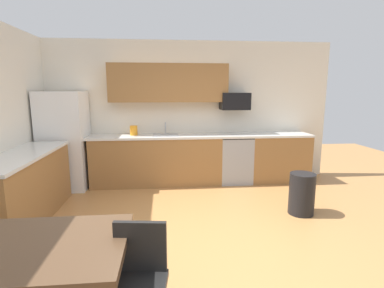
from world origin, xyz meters
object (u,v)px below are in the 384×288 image
at_px(dining_table, 22,253).
at_px(trash_bin, 302,194).
at_px(kettle, 134,131).
at_px(oven_range, 234,159).
at_px(chair_near_table, 138,276).
at_px(microwave, 235,101).
at_px(refrigerator, 65,141).

distance_m(dining_table, trash_bin, 3.53).
bearing_deg(kettle, oven_range, -1.49).
height_order(oven_range, dining_table, oven_range).
relative_size(dining_table, chair_near_table, 1.65).
xyz_separation_m(dining_table, kettle, (0.41, 3.58, 0.34)).
bearing_deg(oven_range, trash_bin, -69.48).
bearing_deg(dining_table, oven_range, 56.54).
bearing_deg(microwave, trash_bin, -70.59).
bearing_deg(chair_near_table, microwave, 67.19).
bearing_deg(trash_bin, refrigerator, 157.77).
xyz_separation_m(refrigerator, oven_range, (3.14, 0.08, -0.42)).
xyz_separation_m(oven_range, dining_table, (-2.33, -3.53, 0.22)).
bearing_deg(microwave, oven_range, -90.00).
bearing_deg(dining_table, refrigerator, 103.11).
bearing_deg(trash_bin, oven_range, 110.52).
height_order(oven_range, chair_near_table, oven_range).
xyz_separation_m(refrigerator, kettle, (1.21, 0.13, 0.15)).
height_order(trash_bin, kettle, kettle).
height_order(refrigerator, kettle, refrigerator).
distance_m(microwave, chair_near_table, 4.15).
bearing_deg(trash_bin, microwave, 109.41).
bearing_deg(refrigerator, microwave, 3.28).
relative_size(trash_bin, kettle, 3.00).
xyz_separation_m(dining_table, chair_near_table, (0.78, -0.07, -0.17)).
height_order(dining_table, trash_bin, dining_table).
relative_size(oven_range, trash_bin, 1.52).
height_order(oven_range, trash_bin, oven_range).
xyz_separation_m(microwave, trash_bin, (0.60, -1.71, -1.26)).
xyz_separation_m(refrigerator, dining_table, (0.80, -3.45, -0.20)).
height_order(chair_near_table, kettle, kettle).
xyz_separation_m(microwave, chair_near_table, (-1.56, -3.70, -1.06)).
distance_m(microwave, kettle, 2.00).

